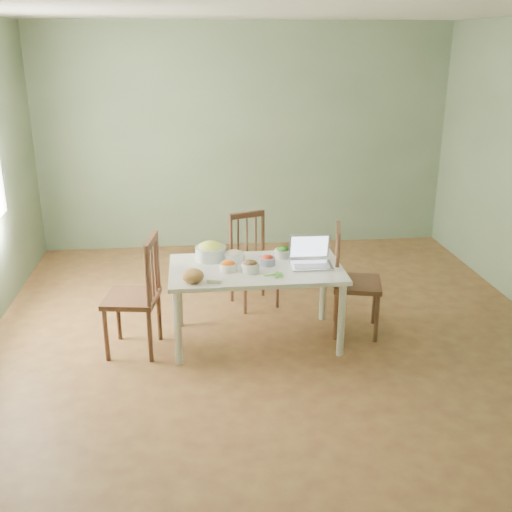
{
  "coord_description": "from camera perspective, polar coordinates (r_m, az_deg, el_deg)",
  "views": [
    {
      "loc": [
        -0.67,
        -4.87,
        2.48
      ],
      "look_at": [
        -0.15,
        -0.15,
        0.78
      ],
      "focal_mm": 42.39,
      "sensor_mm": 36.0,
      "label": 1
    }
  ],
  "objects": [
    {
      "name": "dining_table",
      "position": [
        5.2,
        0.0,
        -4.56
      ],
      "size": [
        1.45,
        0.82,
        0.68
      ],
      "primitive_type": null,
      "color": "white",
      "rests_on": "floor"
    },
    {
      "name": "chair_right",
      "position": [
        5.37,
        9.53,
        -2.35
      ],
      "size": [
        0.5,
        0.51,
        0.97
      ],
      "primitive_type": null,
      "rotation": [
        0.0,
        0.0,
        1.34
      ],
      "color": "#412619",
      "rests_on": "floor"
    },
    {
      "name": "wall_front",
      "position": [
        2.71,
        8.75,
        -5.18
      ],
      "size": [
        5.0,
        0.0,
        2.7
      ],
      "primitive_type": "cube",
      "color": "gray",
      "rests_on": "ground"
    },
    {
      "name": "bowl_mushroom",
      "position": [
        4.95,
        -0.54,
        -0.99
      ],
      "size": [
        0.19,
        0.19,
        0.1
      ],
      "primitive_type": null,
      "rotation": [
        0.0,
        0.0,
        -0.41
      ],
      "color": "#32170B",
      "rests_on": "dining_table"
    },
    {
      "name": "flatbread",
      "position": [
        5.39,
        3.43,
        0.27
      ],
      "size": [
        0.27,
        0.27,
        0.02
      ],
      "primitive_type": "cylinder",
      "rotation": [
        0.0,
        0.0,
        -0.31
      ],
      "color": "tan",
      "rests_on": "dining_table"
    },
    {
      "name": "chair_far",
      "position": [
        5.86,
        -0.16,
        -0.51
      ],
      "size": [
        0.5,
        0.49,
        0.91
      ],
      "primitive_type": null,
      "rotation": [
        0.0,
        0.0,
        0.32
      ],
      "color": "#412619",
      "rests_on": "floor"
    },
    {
      "name": "floor",
      "position": [
        5.5,
        1.44,
        -7.06
      ],
      "size": [
        5.0,
        5.0,
        0.0
      ],
      "primitive_type": "cube",
      "color": "brown",
      "rests_on": "ground"
    },
    {
      "name": "bowl_onion",
      "position": [
        5.2,
        -2.07,
        0.01
      ],
      "size": [
        0.2,
        0.2,
        0.1
      ],
      "primitive_type": null,
      "rotation": [
        0.0,
        0.0,
        0.17
      ],
      "color": "beige",
      "rests_on": "dining_table"
    },
    {
      "name": "laptop",
      "position": [
        5.07,
        5.29,
        0.28
      ],
      "size": [
        0.36,
        0.31,
        0.24
      ],
      "primitive_type": null,
      "rotation": [
        0.0,
        0.0,
        -0.04
      ],
      "color": "#BABAC0",
      "rests_on": "dining_table"
    },
    {
      "name": "bread_boule",
      "position": [
        4.76,
        -5.96,
        -1.88
      ],
      "size": [
        0.23,
        0.23,
        0.11
      ],
      "primitive_type": "ellipsoid",
      "rotation": [
        0.0,
        0.0,
        0.44
      ],
      "color": "#AD7533",
      "rests_on": "dining_table"
    },
    {
      "name": "bowl_carrot",
      "position": [
        4.99,
        -2.62,
        -0.94
      ],
      "size": [
        0.16,
        0.16,
        0.08
      ],
      "primitive_type": null,
      "rotation": [
        0.0,
        0.0,
        0.13
      ],
      "color": "#E24A04",
      "rests_on": "dining_table"
    },
    {
      "name": "ceiling",
      "position": [
        4.92,
        1.73,
        22.29
      ],
      "size": [
        5.0,
        5.0,
        0.0
      ],
      "primitive_type": "cube",
      "color": "white",
      "rests_on": "ground"
    },
    {
      "name": "bowl_broccoli",
      "position": [
        5.3,
        2.56,
        0.39
      ],
      "size": [
        0.15,
        0.15,
        0.09
      ],
      "primitive_type": null,
      "rotation": [
        0.0,
        0.0,
        0.04
      ],
      "color": "#153C16",
      "rests_on": "dining_table"
    },
    {
      "name": "basil_bunch",
      "position": [
        4.89,
        1.65,
        -1.74
      ],
      "size": [
        0.19,
        0.19,
        0.02
      ],
      "primitive_type": null,
      "color": "#297D15",
      "rests_on": "dining_table"
    },
    {
      "name": "bowl_redpep",
      "position": [
        5.12,
        1.06,
        -0.38
      ],
      "size": [
        0.15,
        0.15,
        0.08
      ],
      "primitive_type": null,
      "rotation": [
        0.0,
        0.0,
        -0.08
      ],
      "color": "red",
      "rests_on": "dining_table"
    },
    {
      "name": "bowl_squash",
      "position": [
        5.24,
        -4.3,
        0.5
      ],
      "size": [
        0.35,
        0.35,
        0.16
      ],
      "primitive_type": null,
      "rotation": [
        0.0,
        0.0,
        -0.36
      ],
      "color": "#EAEE4E",
      "rests_on": "dining_table"
    },
    {
      "name": "wall_back",
      "position": [
        7.48,
        -1.06,
        11.04
      ],
      "size": [
        5.0,
        0.0,
        2.7
      ],
      "primitive_type": "cube",
      "color": "gray",
      "rests_on": "ground"
    },
    {
      "name": "chair_left",
      "position": [
        5.08,
        -11.69,
        -3.66
      ],
      "size": [
        0.49,
        0.5,
        1.0
      ],
      "primitive_type": null,
      "rotation": [
        0.0,
        0.0,
        -1.73
      ],
      "color": "#412619",
      "rests_on": "floor"
    },
    {
      "name": "butter_stick",
      "position": [
        4.75,
        -3.95,
        -2.39
      ],
      "size": [
        0.12,
        0.06,
        0.03
      ],
      "primitive_type": "cube",
      "rotation": [
        0.0,
        0.0,
        -0.23
      ],
      "color": "#F9F1CD",
      "rests_on": "dining_table"
    }
  ]
}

